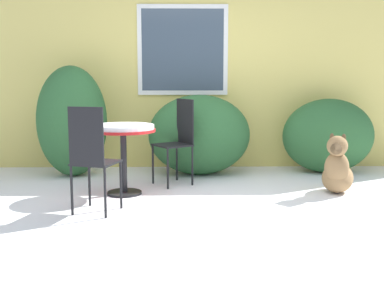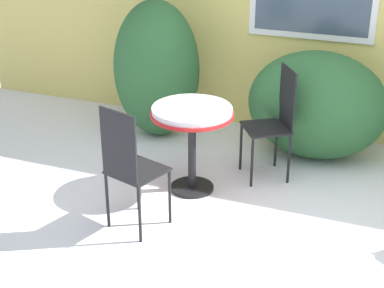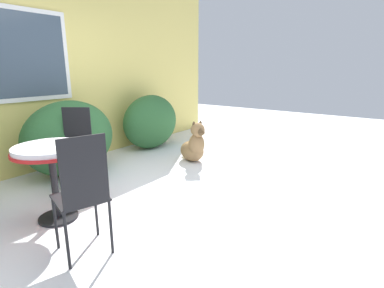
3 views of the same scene
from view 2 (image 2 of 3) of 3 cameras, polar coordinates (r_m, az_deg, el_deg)
name	(u,v)px [view 2 (image 2 of 3)]	position (r m, az deg, el deg)	size (l,w,h in m)	color
ground_plane	(255,242)	(4.48, 6.16, -9.41)	(16.00, 16.00, 0.00)	white
shrub_left	(156,69)	(6.01, -3.46, 7.23)	(0.89, 0.78, 1.41)	#2D6033
shrub_middle	(317,106)	(5.67, 12.00, 3.66)	(1.32, 0.82, 1.04)	#2D6033
patio_table	(192,121)	(4.88, 0.00, 2.20)	(0.70, 0.70, 0.76)	black
patio_chair_near_table	(275,119)	(5.21, 8.03, 2.40)	(0.52, 0.52, 1.01)	black
patio_chair_far_side	(130,165)	(4.36, -6.04, -2.06)	(0.47, 0.47, 1.01)	black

